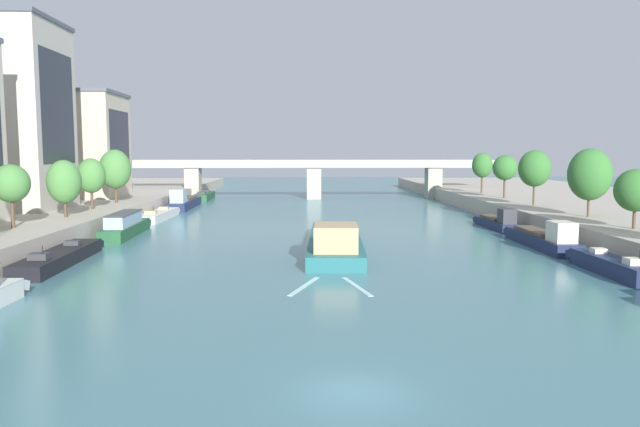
# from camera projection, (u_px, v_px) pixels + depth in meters

# --- Properties ---
(ground_plane) EXTENTS (400.00, 400.00, 0.00)m
(ground_plane) POSITION_uv_depth(u_px,v_px,m) (355.00, 392.00, 23.06)
(ground_plane) COLOR teal
(quay_right) EXTENTS (36.00, 170.00, 2.27)m
(quay_right) POSITION_uv_depth(u_px,v_px,m) (635.00, 214.00, 78.75)
(quay_right) COLOR #B7AD9E
(quay_right) RESTS_ON ground
(barge_midriver) EXTENTS (5.87, 24.69, 3.32)m
(barge_midriver) POSITION_uv_depth(u_px,v_px,m) (335.00, 240.00, 56.09)
(barge_midriver) COLOR #23666B
(barge_midriver) RESTS_ON ground
(wake_behind_barge) EXTENTS (5.59, 6.02, 0.03)m
(wake_behind_barge) POSITION_uv_depth(u_px,v_px,m) (330.00, 286.00, 41.27)
(wake_behind_barge) COLOR silver
(wake_behind_barge) RESTS_ON ground
(moored_boat_left_far) EXTENTS (2.97, 15.08, 2.25)m
(moored_boat_left_far) POSITION_uv_depth(u_px,v_px,m) (60.00, 257.00, 49.35)
(moored_boat_left_far) COLOR black
(moored_boat_left_far) RESTS_ON ground
(moored_boat_left_end) EXTENTS (2.87, 14.12, 2.64)m
(moored_boat_left_end) POSITION_uv_depth(u_px,v_px,m) (125.00, 226.00, 66.01)
(moored_boat_left_end) COLOR #235633
(moored_boat_left_end) RESTS_ON ground
(moored_boat_left_gap_after) EXTENTS (3.05, 14.05, 2.15)m
(moored_boat_left_gap_after) POSITION_uv_depth(u_px,v_px,m) (159.00, 215.00, 82.69)
(moored_boat_left_gap_after) COLOR silver
(moored_boat_left_gap_after) RESTS_ON ground
(moored_boat_left_midway) EXTENTS (3.01, 16.83, 3.44)m
(moored_boat_left_midway) POSITION_uv_depth(u_px,v_px,m) (184.00, 202.00, 98.38)
(moored_boat_left_midway) COLOR #1E284C
(moored_boat_left_midway) RESTS_ON ground
(moored_boat_left_upstream) EXTENTS (3.14, 13.78, 2.36)m
(moored_boat_left_upstream) POSITION_uv_depth(u_px,v_px,m) (204.00, 196.00, 116.81)
(moored_boat_left_upstream) COLOR #235633
(moored_boat_left_upstream) RESTS_ON ground
(moored_boat_right_downstream) EXTENTS (2.25, 10.73, 2.40)m
(moored_boat_right_downstream) POSITION_uv_depth(u_px,v_px,m) (611.00, 265.00, 45.26)
(moored_boat_right_downstream) COLOR #1E284C
(moored_boat_right_downstream) RESTS_ON ground
(moored_boat_right_near) EXTENTS (2.55, 14.39, 3.02)m
(moored_boat_right_near) POSITION_uv_depth(u_px,v_px,m) (543.00, 238.00, 57.88)
(moored_boat_right_near) COLOR #1E284C
(moored_boat_right_near) RESTS_ON ground
(moored_boat_right_gap_after) EXTENTS (2.52, 11.01, 2.71)m
(moored_boat_right_gap_after) POSITION_uv_depth(u_px,v_px,m) (497.00, 222.00, 72.19)
(moored_boat_right_gap_after) COLOR #1E284C
(moored_boat_right_gap_after) RESTS_ON ground
(tree_left_far) EXTENTS (3.34, 3.34, 5.87)m
(tree_left_far) POSITION_uv_depth(u_px,v_px,m) (11.00, 184.00, 54.58)
(tree_left_far) COLOR brown
(tree_left_far) RESTS_ON quay_left
(tree_left_distant) EXTENTS (3.58, 3.58, 6.13)m
(tree_left_distant) POSITION_uv_depth(u_px,v_px,m) (64.00, 182.00, 63.80)
(tree_left_distant) COLOR brown
(tree_left_distant) RESTS_ON quay_left
(tree_left_by_lamp) EXTENTS (3.41, 3.41, 6.22)m
(tree_left_by_lamp) POSITION_uv_depth(u_px,v_px,m) (91.00, 176.00, 72.66)
(tree_left_by_lamp) COLOR brown
(tree_left_by_lamp) RESTS_ON quay_left
(tree_left_second) EXTENTS (4.26, 4.26, 7.31)m
(tree_left_second) POSITION_uv_depth(u_px,v_px,m) (115.00, 169.00, 81.83)
(tree_left_second) COLOR brown
(tree_left_second) RESTS_ON quay_left
(tree_right_third) EXTENTS (3.70, 3.70, 5.46)m
(tree_right_third) POSITION_uv_depth(u_px,v_px,m) (636.00, 190.00, 54.04)
(tree_right_third) COLOR brown
(tree_right_third) RESTS_ON quay_right
(tree_right_by_lamp) EXTENTS (4.57, 4.57, 7.38)m
(tree_right_by_lamp) POSITION_uv_depth(u_px,v_px,m) (590.00, 174.00, 64.11)
(tree_right_by_lamp) COLOR brown
(tree_right_by_lamp) RESTS_ON quay_right
(tree_right_nearest) EXTENTS (4.13, 4.13, 7.21)m
(tree_right_nearest) POSITION_uv_depth(u_px,v_px,m) (535.00, 169.00, 77.53)
(tree_right_nearest) COLOR brown
(tree_right_nearest) RESTS_ON quay_right
(tree_right_second) EXTENTS (3.66, 3.66, 6.51)m
(tree_right_second) POSITION_uv_depth(u_px,v_px,m) (505.00, 168.00, 90.20)
(tree_right_second) COLOR brown
(tree_right_second) RESTS_ON quay_right
(tree_right_far) EXTENTS (3.43, 3.43, 6.85)m
(tree_right_far) POSITION_uv_depth(u_px,v_px,m) (482.00, 165.00, 101.22)
(tree_right_far) COLOR brown
(tree_right_far) RESTS_ON quay_right
(building_left_tall) EXTENTS (12.65, 12.25, 22.82)m
(building_left_tall) POSITION_uv_depth(u_px,v_px,m) (7.00, 115.00, 72.15)
(building_left_tall) COLOR #BCB2A8
(building_left_tall) RESTS_ON quay_left
(building_left_corner) EXTENTS (15.42, 12.29, 16.13)m
(building_left_corner) POSITION_uv_depth(u_px,v_px,m) (71.00, 145.00, 91.98)
(building_left_corner) COLOR beige
(building_left_corner) RESTS_ON quay_left
(bridge_far) EXTENTS (71.56, 4.40, 7.68)m
(bridge_far) POSITION_uv_depth(u_px,v_px,m) (314.00, 173.00, 117.86)
(bridge_far) COLOR #ADA899
(bridge_far) RESTS_ON ground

